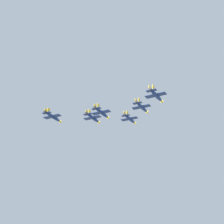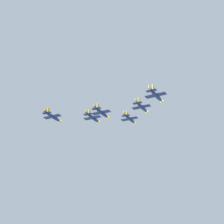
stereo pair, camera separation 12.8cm
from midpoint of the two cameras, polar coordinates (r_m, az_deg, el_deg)
The scene contains 6 objects.
jet_lead at distance 250.29m, azimuth 2.36°, elevation -0.91°, with size 15.06×10.12×3.42m.
jet_left_wingman at distance 240.99m, azimuth -2.47°, elevation -0.77°, with size 15.23×10.20×3.44m.
jet_right_wingman at distance 229.59m, azimuth 3.91°, elevation 0.64°, with size 15.21×10.22×3.45m.
jet_left_outer at distance 233.51m, azimuth -7.65°, elevation -0.62°, with size 15.15×10.18×3.44m.
jet_right_outer at distance 208.68m, azimuth 5.78°, elevation 2.15°, with size 15.72×10.59×3.58m.
jet_slot_rear at distance 218.16m, azimuth -1.32°, elevation -0.09°, with size 14.89×9.99×3.37m.
Camera 2 is at (-235.06, -15.27, 76.70)m, focal length 70.45 mm.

